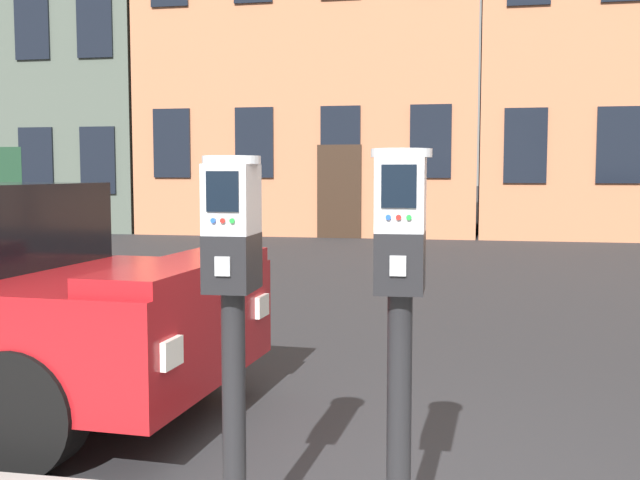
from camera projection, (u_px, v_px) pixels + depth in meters
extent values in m
cylinder|color=black|center=(234.00, 410.00, 2.93)|extent=(0.09, 0.09, 0.91)
cube|color=black|center=(232.00, 262.00, 2.89)|extent=(0.18, 0.24, 0.21)
cube|color=#A5A8AD|center=(223.00, 266.00, 2.76)|extent=(0.06, 0.01, 0.07)
cube|color=#B7BABF|center=(232.00, 199.00, 2.86)|extent=(0.18, 0.23, 0.26)
cube|color=black|center=(222.00, 192.00, 2.75)|extent=(0.12, 0.01, 0.14)
cylinder|color=blue|center=(213.00, 221.00, 2.76)|extent=(0.02, 0.01, 0.02)
cylinder|color=red|center=(223.00, 221.00, 2.75)|extent=(0.02, 0.01, 0.02)
cylinder|color=green|center=(232.00, 221.00, 2.75)|extent=(0.02, 0.01, 0.02)
cylinder|color=#B7BABF|center=(231.00, 160.00, 2.85)|extent=(0.22, 0.22, 0.03)
cylinder|color=black|center=(399.00, 418.00, 2.81)|extent=(0.09, 0.09, 0.93)
cube|color=black|center=(400.00, 262.00, 2.76)|extent=(0.18, 0.24, 0.21)
cube|color=#A5A8AD|center=(398.00, 266.00, 2.64)|extent=(0.06, 0.01, 0.07)
cube|color=#B7BABF|center=(401.00, 195.00, 2.74)|extent=(0.18, 0.23, 0.26)
cube|color=black|center=(399.00, 186.00, 2.62)|extent=(0.12, 0.01, 0.15)
cylinder|color=blue|center=(388.00, 217.00, 2.63)|extent=(0.02, 0.01, 0.02)
cylinder|color=red|center=(399.00, 217.00, 2.63)|extent=(0.02, 0.01, 0.02)
cylinder|color=green|center=(409.00, 217.00, 2.62)|extent=(0.02, 0.01, 0.02)
cylinder|color=#B7BABF|center=(401.00, 153.00, 2.73)|extent=(0.22, 0.22, 0.03)
cube|color=maroon|center=(185.00, 269.00, 4.43)|extent=(0.53, 1.70, 0.10)
cube|color=white|center=(262.00, 306.00, 5.05)|extent=(0.05, 0.20, 0.14)
cube|color=white|center=(171.00, 353.00, 3.74)|extent=(0.05, 0.20, 0.14)
cylinder|color=black|center=(169.00, 341.00, 5.40)|extent=(0.65, 0.25, 0.64)
cylinder|color=black|center=(23.00, 411.00, 3.81)|extent=(0.65, 0.25, 0.64)
cube|color=black|center=(36.00, 160.00, 18.84)|extent=(0.89, 0.06, 1.60)
cube|color=black|center=(98.00, 160.00, 18.52)|extent=(0.89, 0.06, 1.60)
cube|color=black|center=(32.00, 26.00, 18.56)|extent=(0.89, 0.06, 1.60)
cube|color=black|center=(94.00, 23.00, 18.24)|extent=(0.89, 0.06, 1.60)
cube|color=#193823|center=(5.00, 190.00, 19.08)|extent=(1.00, 0.07, 2.10)
cube|color=#B7704C|center=(321.00, 0.00, 19.92)|extent=(8.01, 5.51, 11.78)
cube|color=black|center=(172.00, 143.00, 18.12)|extent=(0.90, 0.06, 1.60)
cube|color=black|center=(254.00, 143.00, 17.73)|extent=(0.90, 0.06, 1.60)
cube|color=black|center=(340.00, 142.00, 17.34)|extent=(0.90, 0.06, 1.60)
cube|color=black|center=(431.00, 141.00, 16.95)|extent=(0.90, 0.06, 1.60)
cube|color=black|center=(339.00, 192.00, 17.44)|extent=(1.00, 0.07, 2.10)
cube|color=black|center=(525.00, 146.00, 16.56)|extent=(0.90, 0.06, 1.60)
cube|color=black|center=(619.00, 145.00, 16.19)|extent=(0.90, 0.06, 1.60)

